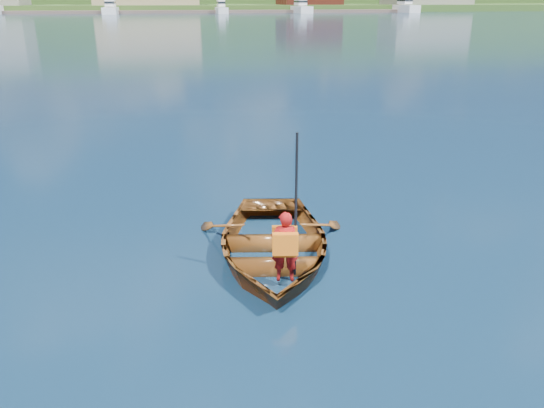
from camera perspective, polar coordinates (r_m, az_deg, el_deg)
ground at (r=9.23m, az=5.25°, el=-2.57°), size 600.00×600.00×0.00m
rowboat at (r=8.11m, az=0.02°, el=-4.33°), size 3.11×3.91×0.73m
child_paddler at (r=7.12m, az=1.42°, el=-4.42°), size 0.41×0.39×2.03m
dock at (r=156.29m, az=-15.30°, el=19.30°), size 160.04×6.44×0.80m
marina_yachts at (r=151.46m, az=-14.08°, el=19.75°), size 142.11×13.60×4.41m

